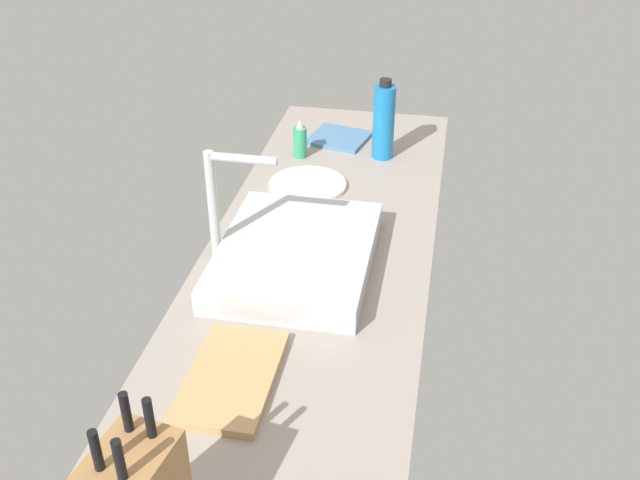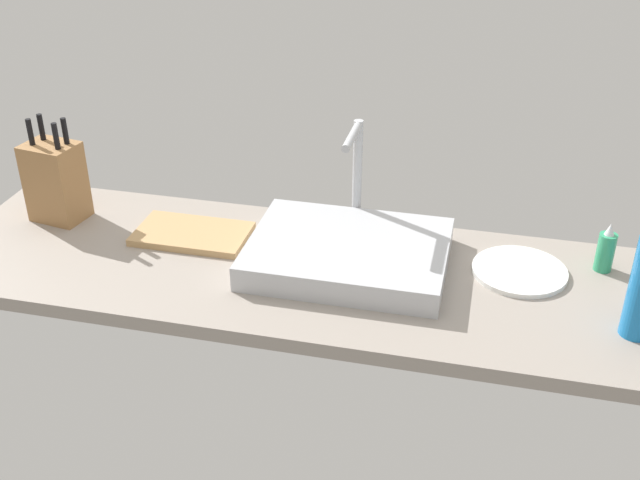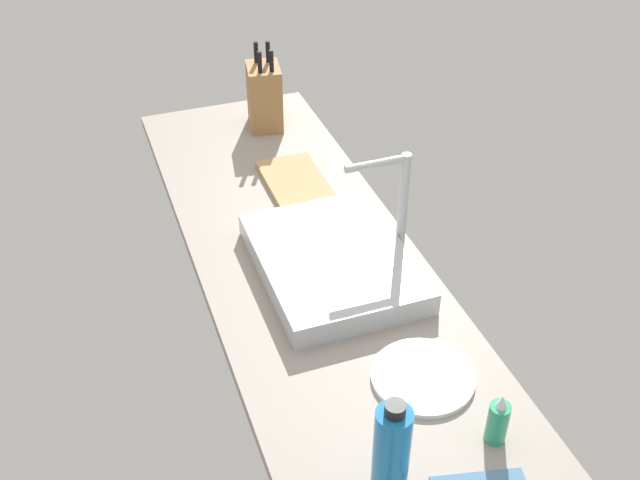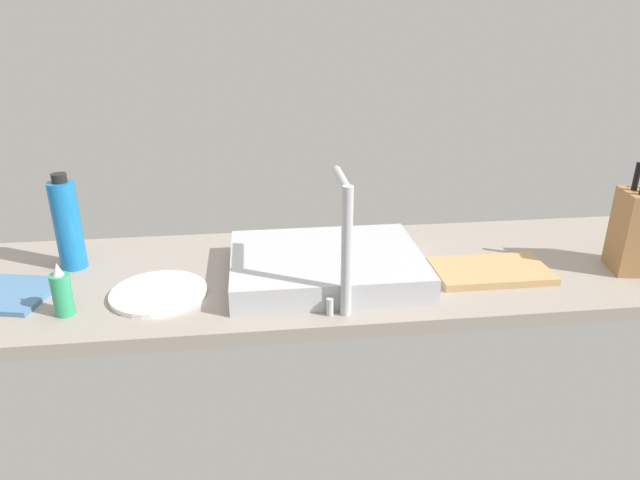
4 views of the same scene
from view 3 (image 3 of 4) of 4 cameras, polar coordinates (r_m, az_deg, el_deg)
name	(u,v)px [view 3 (image 3 of 4)]	position (r cm, az deg, el deg)	size (l,w,h in cm)	color
countertop_slab	(318,280)	(191.09, -0.17, -3.06)	(198.93, 56.38, 3.50)	gray
sink_basin	(333,262)	(189.01, 0.98, -1.70)	(46.96, 35.79, 6.19)	#B7BABF
faucet	(396,197)	(187.29, 5.77, 3.23)	(5.50, 16.93, 29.36)	#B7BABF
knife_block	(264,96)	(250.72, -4.20, 10.74)	(14.92, 12.46, 27.83)	#9E7042
cutting_board	(296,183)	(223.18, -1.84, 4.34)	(28.69, 16.75, 1.80)	tan
soap_bottle	(498,421)	(154.22, 13.22, -13.13)	(4.22, 4.22, 12.32)	#2D9966
water_bottle	(391,455)	(137.82, 5.36, -15.83)	(6.61, 6.61, 24.99)	#1970B7
dinner_plate	(423,377)	(165.76, 7.73, -10.15)	(22.30, 22.30, 1.20)	white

